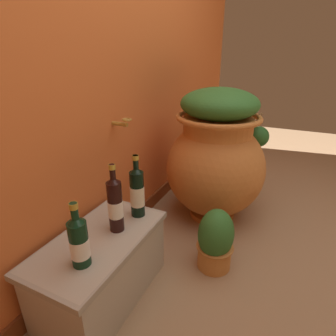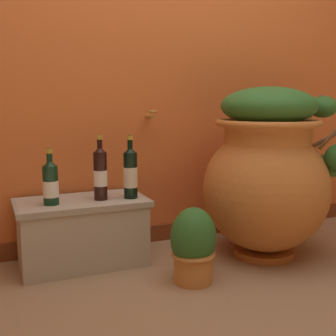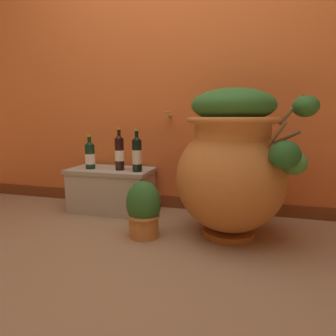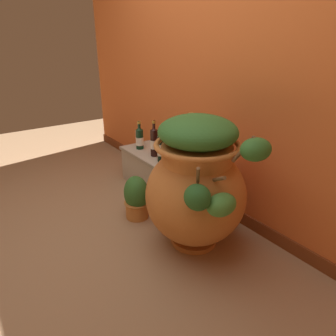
{
  "view_description": "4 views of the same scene",
  "coord_description": "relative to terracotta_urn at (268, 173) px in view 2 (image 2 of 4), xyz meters",
  "views": [
    {
      "loc": [
        -1.36,
        0.14,
        1.17
      ],
      "look_at": [
        0.02,
        0.79,
        0.53
      ],
      "focal_mm": 29.17,
      "sensor_mm": 36.0,
      "label": 1
    },
    {
      "loc": [
        -1.0,
        -1.4,
        0.9
      ],
      "look_at": [
        -0.09,
        0.77,
        0.52
      ],
      "focal_mm": 46.52,
      "sensor_mm": 36.0,
      "label": 2
    },
    {
      "loc": [
        0.55,
        -1.29,
        0.79
      ],
      "look_at": [
        0.01,
        0.69,
        0.43
      ],
      "focal_mm": 31.03,
      "sensor_mm": 36.0,
      "label": 3
    },
    {
      "loc": [
        1.87,
        -0.64,
        1.41
      ],
      "look_at": [
        -0.0,
        0.7,
        0.42
      ],
      "focal_mm": 32.1,
      "sensor_mm": 36.0,
      "label": 4
    }
  ],
  "objects": [
    {
      "name": "ground_plane",
      "position": [
        -0.46,
        -0.61,
        -0.48
      ],
      "size": [
        7.0,
        7.0,
        0.0
      ],
      "primitive_type": "plane",
      "color": "#9E7A56"
    },
    {
      "name": "back_wall",
      "position": [
        -0.46,
        0.59,
        0.81
      ],
      "size": [
        4.4,
        0.33,
        2.6
      ],
      "color": "#D6662D",
      "rests_on": "ground_plane"
    },
    {
      "name": "terracotta_urn",
      "position": [
        0.0,
        0.0,
        0.0
      ],
      "size": [
        0.86,
        0.71,
        0.97
      ],
      "color": "#C17033",
      "rests_on": "ground_plane"
    },
    {
      "name": "stone_ledge",
      "position": [
        -1.0,
        0.28,
        -0.29
      ],
      "size": [
        0.7,
        0.38,
        0.36
      ],
      "color": "#B2A893",
      "rests_on": "ground_plane"
    },
    {
      "name": "wine_bottle_left",
      "position": [
        -0.9,
        0.24,
        0.03
      ],
      "size": [
        0.07,
        0.07,
        0.35
      ],
      "color": "black",
      "rests_on": "stone_ledge"
    },
    {
      "name": "wine_bottle_middle",
      "position": [
        -1.17,
        0.23,
        -0.0
      ],
      "size": [
        0.08,
        0.08,
        0.29
      ],
      "color": "black",
      "rests_on": "stone_ledge"
    },
    {
      "name": "wine_bottle_right",
      "position": [
        -0.74,
        0.22,
        0.02
      ],
      "size": [
        0.08,
        0.08,
        0.34
      ],
      "color": "black",
      "rests_on": "stone_ledge"
    },
    {
      "name": "potted_shrub",
      "position": [
        -0.55,
        -0.17,
        -0.3
      ],
      "size": [
        0.23,
        0.22,
        0.38
      ],
      "color": "#CC7F3D",
      "rests_on": "ground_plane"
    }
  ]
}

